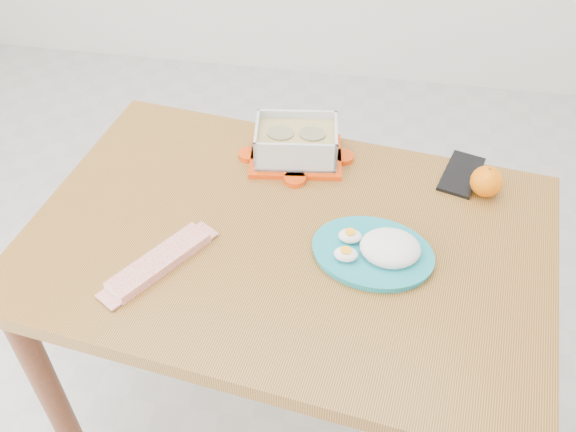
% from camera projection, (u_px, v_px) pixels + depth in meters
% --- Properties ---
extents(ground, '(3.50, 3.50, 0.00)m').
position_uv_depth(ground, '(234.00, 358.00, 2.05)').
color(ground, '#B7B7B2').
rests_on(ground, ground).
extents(dining_table, '(1.22, 0.89, 0.75)m').
position_uv_depth(dining_table, '(288.00, 268.00, 1.47)').
color(dining_table, '#A46E2E').
rests_on(dining_table, ground).
extents(food_container, '(0.24, 0.20, 0.09)m').
position_uv_depth(food_container, '(296.00, 143.00, 1.56)').
color(food_container, '#E23B06').
rests_on(food_container, dining_table).
extents(orange_fruit, '(0.07, 0.07, 0.07)m').
position_uv_depth(orange_fruit, '(486.00, 181.00, 1.47)').
color(orange_fruit, '#F95E04').
rests_on(orange_fruit, dining_table).
extents(rice_plate, '(0.29, 0.29, 0.07)m').
position_uv_depth(rice_plate, '(378.00, 249.00, 1.34)').
color(rice_plate, teal).
rests_on(rice_plate, dining_table).
extents(candy_bar, '(0.18, 0.23, 0.02)m').
position_uv_depth(candy_bar, '(159.00, 262.00, 1.33)').
color(candy_bar, red).
rests_on(candy_bar, dining_table).
extents(smartphone, '(0.12, 0.17, 0.01)m').
position_uv_depth(smartphone, '(461.00, 174.00, 1.54)').
color(smartphone, black).
rests_on(smartphone, dining_table).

